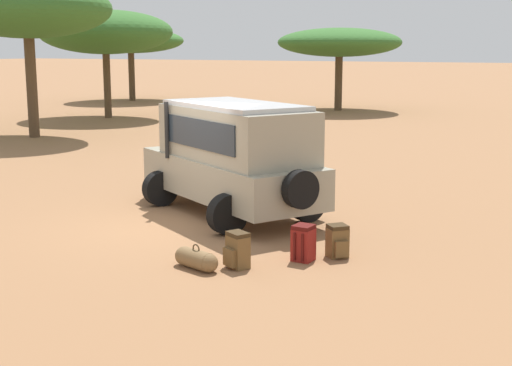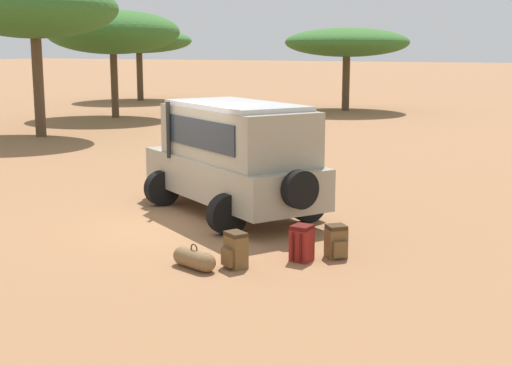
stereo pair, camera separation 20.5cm
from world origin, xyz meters
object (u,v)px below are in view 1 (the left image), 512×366
duffel_bag_low_black_case (196,259)px  acacia_tree_left_mid (105,32)px  acacia_tree_far_left (131,41)px  backpack_beside_front_wheel (304,243)px  backpack_cluster_center (237,251)px  backpack_near_rear_wheel (338,242)px  acacia_tree_centre_back (27,9)px  safari_vehicle (233,156)px  acacia_tree_right_mid (339,43)px

duffel_bag_low_black_case → acacia_tree_left_mid: acacia_tree_left_mid is taller
acacia_tree_far_left → acacia_tree_left_mid: acacia_tree_left_mid is taller
backpack_beside_front_wheel → backpack_cluster_center: size_ratio=1.03×
backpack_near_rear_wheel → acacia_tree_centre_back: bearing=149.1°
backpack_cluster_center → acacia_tree_centre_back: acacia_tree_centre_back is taller
duffel_bag_low_black_case → acacia_tree_left_mid: (-17.60, 19.61, 4.16)m
safari_vehicle → backpack_beside_front_wheel: safari_vehicle is taller
backpack_cluster_center → safari_vehicle: bearing=120.2°
backpack_near_rear_wheel → backpack_cluster_center: bearing=-133.4°
backpack_near_rear_wheel → duffel_bag_low_black_case: (-1.83, -1.69, -0.12)m
acacia_tree_far_left → acacia_tree_centre_back: bearing=-64.4°
safari_vehicle → acacia_tree_left_mid: bearing=135.6°
backpack_cluster_center → backpack_near_rear_wheel: (1.26, 1.33, -0.01)m
acacia_tree_centre_back → acacia_tree_right_mid: size_ratio=0.99×
backpack_near_rear_wheel → acacia_tree_centre_back: size_ratio=0.08×
backpack_beside_front_wheel → acacia_tree_centre_back: (-16.53, 10.62, 4.74)m
acacia_tree_left_mid → backpack_beside_front_wheel: bearing=-44.0°
safari_vehicle → backpack_near_rear_wheel: size_ratio=9.17×
duffel_bag_low_black_case → safari_vehicle: bearing=110.3°
backpack_near_rear_wheel → acacia_tree_right_mid: size_ratio=0.08×
safari_vehicle → acacia_tree_right_mid: size_ratio=0.75×
backpack_beside_front_wheel → duffel_bag_low_black_case: bearing=-138.1°
safari_vehicle → duffel_bag_low_black_case: safari_vehicle is taller
safari_vehicle → backpack_cluster_center: 4.00m
backpack_cluster_center → acacia_tree_right_mid: 30.37m
duffel_bag_low_black_case → acacia_tree_right_mid: acacia_tree_right_mid is taller
acacia_tree_far_left → acacia_tree_right_mid: acacia_tree_far_left is taller
backpack_beside_front_wheel → acacia_tree_left_mid: 26.72m
acacia_tree_far_left → acacia_tree_right_mid: 15.19m
backpack_beside_front_wheel → acacia_tree_centre_back: bearing=147.3°
backpack_near_rear_wheel → acacia_tree_far_left: acacia_tree_far_left is taller
backpack_beside_front_wheel → duffel_bag_low_black_case: size_ratio=0.70×
acacia_tree_centre_back → acacia_tree_right_mid: acacia_tree_centre_back is taller
backpack_beside_front_wheel → backpack_near_rear_wheel: size_ratio=1.08×
acacia_tree_left_mid → acacia_tree_centre_back: size_ratio=1.01×
acacia_tree_far_left → acacia_tree_left_mid: bearing=-58.9°
backpack_cluster_center → acacia_tree_far_left: size_ratio=0.08×
backpack_near_rear_wheel → acacia_tree_centre_back: 20.36m
acacia_tree_far_left → duffel_bag_low_black_case: bearing=-51.5°
acacia_tree_centre_back → duffel_bag_low_black_case: bearing=-38.1°
backpack_beside_front_wheel → acacia_tree_far_left: bearing=131.3°
backpack_beside_front_wheel → acacia_tree_right_mid: acacia_tree_right_mid is taller
acacia_tree_left_mid → acacia_tree_right_mid: acacia_tree_left_mid is taller
acacia_tree_far_left → safari_vehicle: bearing=-49.4°
backpack_cluster_center → backpack_near_rear_wheel: backpack_cluster_center is taller
duffel_bag_low_black_case → acacia_tree_far_left: (-23.76, 29.83, 3.83)m
acacia_tree_centre_back → backpack_near_rear_wheel: bearing=-30.9°
backpack_cluster_center → acacia_tree_centre_back: size_ratio=0.09×
backpack_beside_front_wheel → acacia_tree_left_mid: size_ratio=0.09×
safari_vehicle → duffel_bag_low_black_case: (1.37, -3.70, -1.13)m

